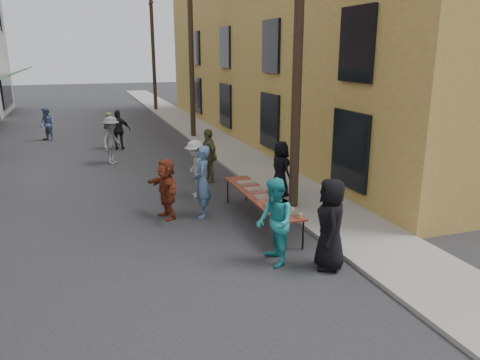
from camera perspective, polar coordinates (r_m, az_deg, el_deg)
ground at (r=9.52m, az=-9.79°, el=-11.83°), size 120.00×120.00×0.00m
sidewalk at (r=24.58m, az=-4.10°, el=5.40°), size 2.20×60.00×0.10m
building_ochre at (r=25.56m, az=10.22°, el=16.73°), size 10.00×28.00×10.00m
utility_pole_near at (r=12.66m, az=7.10°, el=16.12°), size 0.26×0.26×9.00m
utility_pole_mid at (r=24.03m, az=-5.98°, el=15.79°), size 0.26×0.26×9.00m
utility_pole_far at (r=35.82m, az=-10.55°, el=15.49°), size 0.26×0.26×9.00m
serving_table at (r=12.02m, az=2.51°, el=-2.07°), size 0.70×4.00×0.75m
catering_tray_sausage at (r=10.56m, az=5.80°, el=-4.21°), size 0.50×0.33×0.08m
catering_tray_foil_b at (r=11.12m, az=4.41°, el=-3.15°), size 0.50×0.33×0.08m
catering_tray_buns at (r=11.73m, az=3.05°, el=-2.12°), size 0.50×0.33×0.08m
catering_tray_foil_d at (r=12.35m, az=1.84°, el=-1.20°), size 0.50×0.33×0.08m
catering_tray_buns_end at (r=12.98m, az=0.74°, el=-0.36°), size 0.50×0.33×0.08m
condiment_jar_a at (r=10.21m, az=5.38°, el=-4.88°), size 0.07×0.07×0.08m
condiment_jar_b at (r=10.30m, az=5.15°, el=-4.70°), size 0.07×0.07×0.08m
condiment_jar_c at (r=10.39m, az=4.93°, el=-4.52°), size 0.07×0.07×0.08m
cup_stack at (r=10.42m, az=7.38°, el=-4.41°), size 0.08×0.08×0.12m
guest_front_a at (r=9.65m, az=11.00°, el=-5.31°), size 0.92×1.09×1.91m
guest_front_b at (r=12.47m, az=-4.66°, el=-0.21°), size 0.63×0.80×1.94m
guest_front_c at (r=9.68m, az=4.23°, el=-5.17°), size 0.78×0.96×1.85m
guest_front_d at (r=14.26m, az=-5.43°, el=1.38°), size 0.69×1.15×1.75m
guest_front_e at (r=15.92m, az=-3.86°, el=3.02°), size 0.64×1.13×1.82m
guest_queue_back at (r=12.53m, az=-8.98°, el=-1.05°), size 0.85×1.58×1.62m
server at (r=14.03m, az=4.97°, el=1.39°), size 0.66×0.89×1.66m
passerby_left at (r=19.07m, az=-15.40°, el=4.68°), size 1.22×1.41×1.89m
passerby_mid at (r=21.83m, az=-14.56°, el=5.92°), size 1.13×0.68×1.79m
passerby_right at (r=22.18m, az=-15.71°, el=5.82°), size 0.69×0.73×1.67m
passerby_far at (r=25.19m, az=-22.46°, el=6.29°), size 1.00×1.01×1.64m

